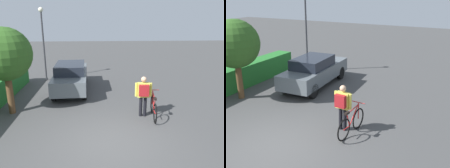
% 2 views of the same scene
% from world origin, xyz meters
% --- Properties ---
extents(ground_plane, '(60.00, 60.00, 0.00)m').
position_xyz_m(ground_plane, '(0.00, 0.00, 0.00)').
color(ground_plane, '#434343').
extents(parked_car_near, '(4.52, 1.84, 1.51)m').
position_xyz_m(parked_car_near, '(5.42, 1.85, 0.79)').
color(parked_car_near, slate).
rests_on(parked_car_near, ground).
extents(bicycle, '(1.71, 0.50, 1.00)m').
position_xyz_m(bicycle, '(1.81, -1.78, 0.41)').
color(bicycle, black).
rests_on(bicycle, ground).
extents(person_rider, '(0.37, 0.66, 1.64)m').
position_xyz_m(person_rider, '(1.93, -1.38, 0.99)').
color(person_rider, black).
rests_on(person_rider, ground).
extents(street_lamp, '(0.28, 0.28, 4.34)m').
position_xyz_m(street_lamp, '(7.53, 3.64, 2.80)').
color(street_lamp, '#38383D').
rests_on(street_lamp, ground).
extents(tree_kerbside, '(2.08, 2.08, 3.49)m').
position_xyz_m(tree_kerbside, '(2.55, 3.95, 2.43)').
color(tree_kerbside, brown).
rests_on(tree_kerbside, ground).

